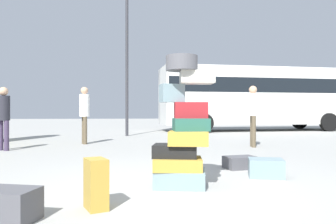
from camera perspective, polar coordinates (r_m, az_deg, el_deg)
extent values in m
plane|color=#9E9E99|center=(4.33, 0.70, -13.08)|extent=(80.00, 80.00, 0.00)
cube|color=gray|center=(4.39, 2.08, -11.41)|extent=(0.74, 0.61, 0.22)
cube|color=#B28C33|center=(4.35, 1.68, -8.97)|extent=(0.68, 0.55, 0.16)
cube|color=black|center=(4.38, 1.25, -6.74)|extent=(0.64, 0.53, 0.17)
cube|color=#B28C33|center=(4.27, 3.59, -4.58)|extent=(0.57, 0.48, 0.18)
cube|color=#26594C|center=(4.39, 3.98, -2.19)|extent=(0.47, 0.36, 0.17)
cube|color=maroon|center=(4.51, 3.92, 0.30)|extent=(0.46, 0.36, 0.22)
cube|color=gray|center=(4.50, 0.66, 3.26)|extent=(0.34, 0.29, 0.25)
cube|color=beige|center=(4.42, 5.02, 6.00)|extent=(0.46, 0.36, 0.17)
cylinder|color=#4C4C51|center=(4.37, 2.39, 8.45)|extent=(0.42, 0.42, 0.19)
cube|color=#4C4C51|center=(5.87, 12.46, -8.54)|extent=(0.59, 0.48, 0.21)
cube|color=#B28C33|center=(3.47, -12.37, -12.07)|extent=(0.28, 0.34, 0.51)
cube|color=#4C4C51|center=(3.40, -26.92, -14.19)|extent=(0.70, 0.51, 0.30)
cube|color=gray|center=(5.21, 16.62, -9.29)|extent=(0.59, 0.52, 0.28)
cylinder|color=#3F334C|center=(9.34, -27.01, -3.63)|extent=(0.12, 0.12, 0.76)
cylinder|color=#3F334C|center=(9.17, -26.20, -3.70)|extent=(0.12, 0.12, 0.76)
cylinder|color=#26262D|center=(9.24, -26.61, 0.61)|extent=(0.30, 0.30, 0.62)
sphere|color=tan|center=(9.25, -26.61, 3.22)|extent=(0.22, 0.22, 0.22)
cylinder|color=brown|center=(9.51, 14.40, -3.24)|extent=(0.12, 0.12, 0.86)
cylinder|color=brown|center=(9.30, 14.64, -3.32)|extent=(0.12, 0.12, 0.86)
cylinder|color=white|center=(9.39, 14.52, 1.22)|extent=(0.30, 0.30, 0.61)
sphere|color=tan|center=(9.41, 14.52, 3.76)|extent=(0.22, 0.22, 0.22)
cylinder|color=brown|center=(10.38, -14.39, -3.04)|extent=(0.12, 0.12, 0.83)
cylinder|color=brown|center=(10.16, -14.18, -3.11)|extent=(0.12, 0.12, 0.83)
cylinder|color=white|center=(10.26, -14.29, 1.12)|extent=(0.30, 0.30, 0.67)
sphere|color=tan|center=(10.27, -14.29, 3.62)|extent=(0.22, 0.22, 0.22)
cube|color=silver|center=(17.50, 15.13, 2.61)|extent=(10.03, 3.33, 2.80)
cube|color=black|center=(17.53, 15.13, 4.21)|extent=(9.83, 3.34, 0.70)
cylinder|color=black|center=(20.14, 21.85, -1.42)|extent=(0.92, 0.33, 0.90)
cylinder|color=black|center=(18.07, 26.07, -1.60)|extent=(0.92, 0.33, 0.90)
cylinder|color=black|center=(17.59, 3.89, -1.63)|extent=(0.92, 0.33, 0.90)
cylinder|color=black|center=(15.18, 6.19, -1.91)|extent=(0.92, 0.33, 0.90)
cylinder|color=#333338|center=(13.52, -7.14, 10.35)|extent=(0.12, 0.12, 6.78)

